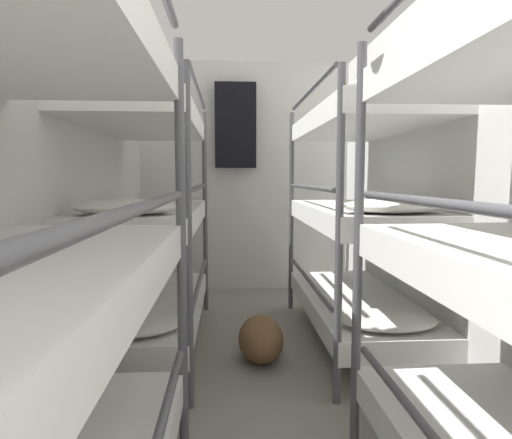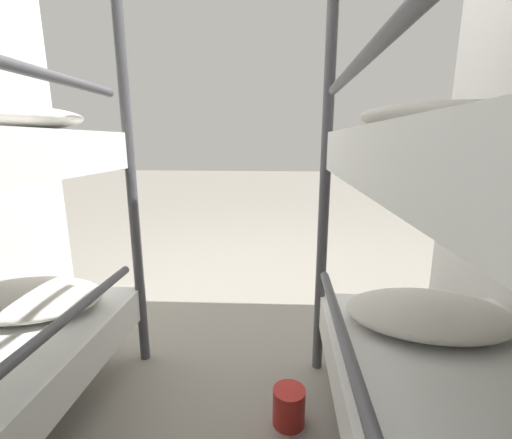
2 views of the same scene
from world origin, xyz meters
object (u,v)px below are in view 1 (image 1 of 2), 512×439
Objects in this scene: bunk_stack_right_far at (359,215)px; hanging_coat at (235,126)px; bunk_stack_left_far at (147,216)px; duffel_bag at (261,339)px.

bunk_stack_right_far is 2.12× the size of hanging_coat.
bunk_stack_right_far is at bearing -62.29° from hanging_coat.
duffel_bag is at bearing -17.44° from bunk_stack_left_far.
bunk_stack_left_far is 4.11× the size of duffel_bag.
bunk_stack_right_far is at bearing 18.62° from duffel_bag.
bunk_stack_left_far is 2.12× the size of hanging_coat.
duffel_bag is 2.54m from hanging_coat.
bunk_stack_right_far is 2.06m from hanging_coat.
duffel_bag is at bearing -86.03° from hanging_coat.
bunk_stack_left_far is 1.54m from bunk_stack_right_far.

